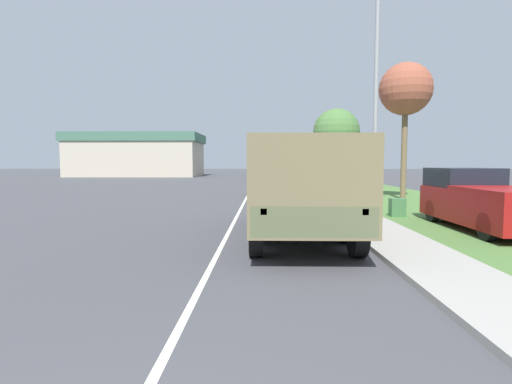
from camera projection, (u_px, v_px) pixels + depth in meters
ground_plane at (254, 183)px, 41.10m from camera, size 180.00×180.00×0.00m
lane_centre_stripe at (254, 183)px, 41.10m from camera, size 0.12×120.00×0.00m
sidewalk_right at (298, 182)px, 41.00m from camera, size 1.80×120.00×0.12m
grass_strip_right at (341, 183)px, 40.91m from camera, size 7.00×120.00×0.02m
military_truck at (298, 183)px, 11.07m from camera, size 2.54×7.50×2.65m
car_nearest_ahead at (272, 184)px, 25.00m from camera, size 1.87×3.94×1.63m
car_second_ahead at (270, 176)px, 39.55m from camera, size 1.92×4.17×1.59m
car_third_ahead at (271, 172)px, 55.43m from camera, size 1.83×4.68×1.61m
car_fourth_ahead at (270, 171)px, 66.51m from camera, size 1.80×4.34×1.69m
pickup_truck at (482, 200)px, 12.46m from camera, size 2.02×5.24×1.89m
lamp_post at (371, 72)px, 13.10m from camera, size 1.69×0.24×8.48m
tree_mid_right at (406, 90)px, 22.10m from camera, size 2.90×2.90×7.60m
tree_far_right at (336, 132)px, 36.37m from camera, size 4.22×4.22×6.98m
utility_box at (397, 207)px, 15.36m from camera, size 0.55×0.45×0.70m
building_distant at (137, 155)px, 61.14m from camera, size 19.56×10.77×6.44m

